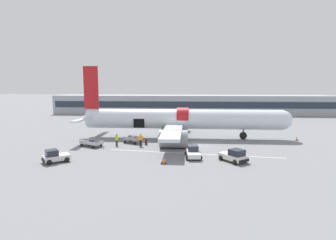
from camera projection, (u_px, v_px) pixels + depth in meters
name	position (u px, v px, depth m)	size (l,w,h in m)	color
ground_plane	(192.00, 146.00, 36.52)	(500.00, 500.00, 0.00)	slate
apron_marking_line	(193.00, 154.00, 32.32)	(21.47, 2.81, 0.01)	silver
terminal_strip	(190.00, 104.00, 80.31)	(82.14, 10.79, 5.63)	#9EA3AD
airplane	(179.00, 120.00, 41.70)	(34.08, 26.24, 11.49)	silver
baggage_tug_lead	(55.00, 157.00, 28.61)	(3.03, 2.85, 1.42)	silver
baggage_tug_mid	(193.00, 152.00, 30.56)	(2.06, 3.32, 1.34)	white
baggage_tug_rear	(234.00, 156.00, 28.84)	(3.16, 3.44, 1.44)	silver
baggage_cart_loading	(133.00, 140.00, 38.30)	(3.47, 2.45, 1.07)	#999BA0
baggage_cart_queued	(92.00, 143.00, 36.08)	(4.05, 2.72, 0.95)	#B7BABF
ground_crew_loader_a	(117.00, 140.00, 36.57)	(0.53, 0.53, 1.66)	#2D2D33
ground_crew_loader_b	(141.00, 139.00, 36.28)	(0.63, 0.44, 1.81)	black
ground_crew_driver	(162.00, 139.00, 37.57)	(0.55, 0.42, 1.56)	#1E2338
suitcase_on_tarmac_upright	(146.00, 142.00, 37.19)	(0.34, 0.23, 0.80)	#4C1E1E
safety_cone_nose	(297.00, 139.00, 40.16)	(0.51, 0.51, 0.67)	black
safety_cone_engine_left	(164.00, 160.00, 28.12)	(0.56, 0.56, 0.72)	black
safety_cone_wingtip	(185.00, 146.00, 35.08)	(0.57, 0.57, 0.78)	black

